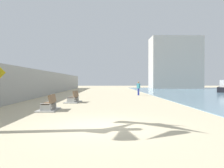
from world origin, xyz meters
The scene contains 6 objects.
ground_plane centered at (0.00, 18.00, 0.00)m, with size 120.00×120.00×0.00m, color #C6B793.
seawall centered at (-7.50, 18.00, 1.52)m, with size 0.80×64.00×3.04m, color #9E9E99.
bench_near centered at (-3.25, 4.85, 0.23)m, with size 1.10×2.10×0.98m.
bench_far centered at (-2.51, 9.98, 0.23)m, with size 1.32×2.20×0.98m.
person_walking centered at (4.31, 19.36, 1.03)m, with size 0.41×0.39×1.75m.
harbor_building centered at (17.12, 46.00, 6.22)m, with size 12.00×6.00×12.45m, color #ADAAA3.
Camera 1 is at (0.24, -9.00, 1.79)m, focal length 36.26 mm.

